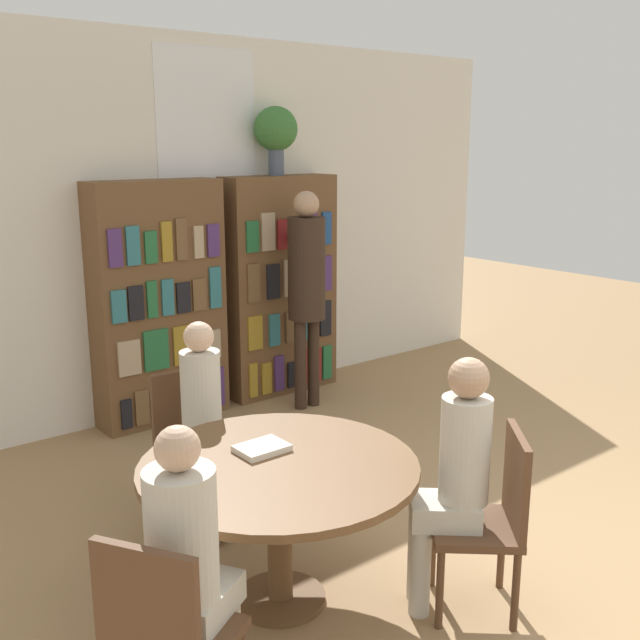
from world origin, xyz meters
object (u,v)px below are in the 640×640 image
object	(u,v)px
chair_far_side	(492,513)
librarian_standing	(306,277)
chair_near_camera	(165,635)
seated_reader_left	(206,420)
chair_left_side	(193,440)
bookshelf_right	(280,286)
reading_table	(279,484)
seated_reader_back	(189,558)
seated_reader_right	(454,472)
bookshelf_left	(159,304)
flower_vase	(276,131)

from	to	relation	value
chair_far_side	librarian_standing	bearing A→B (deg)	20.83
chair_near_camera	seated_reader_left	size ratio (longest dim) A/B	0.72
chair_left_side	bookshelf_right	bearing A→B (deg)	-132.49
bookshelf_right	chair_left_side	size ratio (longest dim) A/B	2.13
librarian_standing	reading_table	bearing A→B (deg)	-130.44
bookshelf_right	seated_reader_back	xyz separation A→B (m)	(-2.57, -3.00, -0.25)
chair_left_side	chair_far_side	bearing A→B (deg)	117.00
chair_left_side	seated_reader_right	xyz separation A→B (m)	(0.51, -1.53, 0.20)
seated_reader_back	bookshelf_left	bearing A→B (deg)	124.24
flower_vase	reading_table	world-z (taller)	flower_vase
reading_table	chair_left_side	distance (m)	1.00
flower_vase	chair_far_side	bearing A→B (deg)	-108.85
chair_near_camera	chair_far_side	world-z (taller)	same
bookshelf_left	seated_reader_back	distance (m)	3.33
chair_far_side	chair_left_side	bearing A→B (deg)	63.00
chair_left_side	bookshelf_left	bearing A→B (deg)	-105.71
seated_reader_back	bookshelf_right	bearing A→B (deg)	108.91
chair_left_side	chair_far_side	xyz separation A→B (m)	(0.65, -1.65, 0.00)
seated_reader_left	chair_far_side	bearing A→B (deg)	120.06
chair_far_side	librarian_standing	xyz separation A→B (m)	(1.04, 2.75, 0.61)
seated_reader_left	librarian_standing	world-z (taller)	librarian_standing
chair_near_camera	seated_reader_left	distance (m)	1.62
seated_reader_left	seated_reader_back	world-z (taller)	seated_reader_left
flower_vase	reading_table	distance (m)	3.59
chair_near_camera	reading_table	bearing A→B (deg)	90.00
seated_reader_left	seated_reader_right	size ratio (longest dim) A/B	0.98
chair_near_camera	seated_reader_back	world-z (taller)	seated_reader_back
librarian_standing	bookshelf_right	bearing A→B (deg)	79.62
flower_vase	chair_near_camera	bearing A→B (deg)	-131.18
chair_far_side	seated_reader_back	bearing A→B (deg)	121.84
reading_table	seated_reader_back	world-z (taller)	seated_reader_back
reading_table	seated_reader_right	size ratio (longest dim) A/B	1.05
chair_near_camera	librarian_standing	bearing A→B (deg)	104.02
bookshelf_right	flower_vase	world-z (taller)	flower_vase
chair_near_camera	chair_far_side	distance (m)	1.61
seated_reader_right	bookshelf_right	bearing A→B (deg)	19.44
chair_near_camera	seated_reader_left	world-z (taller)	seated_reader_left
bookshelf_right	librarian_standing	bearing A→B (deg)	-100.38
seated_reader_right	seated_reader_left	bearing A→B (deg)	63.06
flower_vase	seated_reader_back	bearing A→B (deg)	-130.35
flower_vase	seated_reader_right	xyz separation A→B (m)	(-1.25, -3.13, -1.56)
flower_vase	chair_far_side	distance (m)	3.86
bookshelf_right	seated_reader_back	distance (m)	3.96
chair_far_side	bookshelf_right	bearing A→B (deg)	22.35
chair_left_side	librarian_standing	bearing A→B (deg)	-141.39
chair_near_camera	chair_left_side	size ratio (longest dim) A/B	1.00
bookshelf_left	librarian_standing	world-z (taller)	bookshelf_left
bookshelf_left	chair_left_side	world-z (taller)	bookshelf_left
chair_near_camera	seated_reader_right	distance (m)	1.48
seated_reader_left	seated_reader_right	bearing A→B (deg)	117.06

